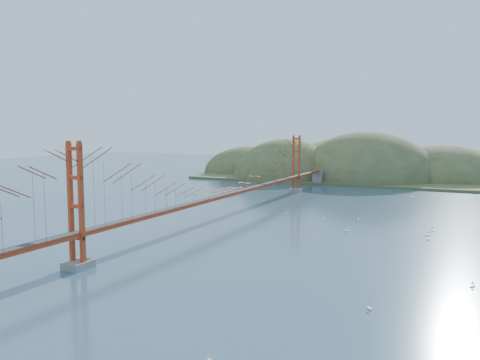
% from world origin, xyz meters
% --- Properties ---
extents(ground, '(320.00, 320.00, 0.00)m').
position_xyz_m(ground, '(0.00, 0.00, 0.00)').
color(ground, '#314E63').
rests_on(ground, ground).
extents(bridge, '(2.20, 94.40, 12.00)m').
position_xyz_m(bridge, '(0.00, 0.18, 7.01)').
color(bridge, gray).
rests_on(bridge, ground).
extents(far_headlands, '(84.00, 58.00, 25.00)m').
position_xyz_m(far_headlands, '(2.21, 68.52, 0.00)').
color(far_headlands, olive).
rests_on(far_headlands, ground).
extents(sailboat_4, '(0.60, 0.60, 0.63)m').
position_xyz_m(sailboat_4, '(27.73, -1.31, 0.14)').
color(sailboat_4, white).
rests_on(sailboat_4, ground).
extents(sailboat_14, '(0.66, 0.66, 0.69)m').
position_xyz_m(sailboat_14, '(18.43, -3.19, 0.15)').
color(sailboat_14, white).
rests_on(sailboat_14, ground).
extents(sailboat_1, '(0.60, 0.60, 0.62)m').
position_xyz_m(sailboat_1, '(28.05, 1.79, 0.14)').
color(sailboat_1, white).
rests_on(sailboat_1, ground).
extents(sailboat_12, '(0.53, 0.46, 0.60)m').
position_xyz_m(sailboat_12, '(22.16, 33.57, 0.14)').
color(sailboat_12, white).
rests_on(sailboat_12, ground).
extents(sailboat_0, '(0.46, 0.56, 0.65)m').
position_xyz_m(sailboat_0, '(27.92, -3.21, 0.15)').
color(sailboat_0, white).
rests_on(sailboat_0, ground).
extents(sailboat_6, '(0.54, 0.54, 0.57)m').
position_xyz_m(sailboat_6, '(25.92, -28.25, 0.14)').
color(sailboat_6, white).
rests_on(sailboat_6, ground).
extents(sailboat_16, '(0.60, 0.60, 0.64)m').
position_xyz_m(sailboat_16, '(18.07, 4.87, 0.15)').
color(sailboat_16, white).
rests_on(sailboat_16, ground).
extents(sailboat_3, '(0.52, 0.51, 0.58)m').
position_xyz_m(sailboat_3, '(7.11, 4.98, 0.14)').
color(sailboat_3, white).
rests_on(sailboat_3, ground).
extents(sailboat_13, '(0.54, 0.54, 0.57)m').
position_xyz_m(sailboat_13, '(32.52, -19.78, 0.14)').
color(sailboat_13, white).
rests_on(sailboat_13, ground).
extents(sailboat_extra_0, '(0.53, 0.56, 0.63)m').
position_xyz_m(sailboat_extra_0, '(13.68, 2.83, 0.14)').
color(sailboat_extra_0, white).
rests_on(sailboat_extra_0, ground).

